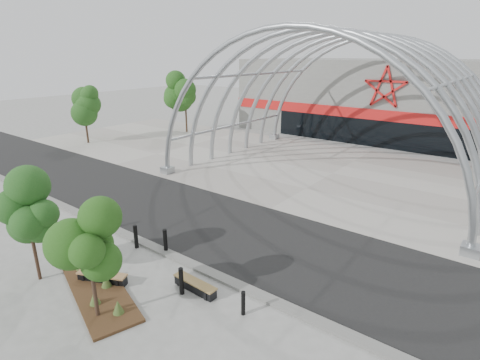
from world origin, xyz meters
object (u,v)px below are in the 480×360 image
object	(u,v)px
street_tree_1	(87,243)
bollard_2	(165,241)
bench_0	(102,278)
bench_1	(195,286)
street_tree_0	(27,211)

from	to	relation	value
street_tree_1	bollard_2	world-z (taller)	street_tree_1
bench_0	bollard_2	distance (m)	3.19
bench_1	bollard_2	bearing A→B (deg)	157.20
street_tree_0	street_tree_1	world-z (taller)	street_tree_0
street_tree_0	bollard_2	bearing A→B (deg)	61.97
street_tree_1	bench_0	bearing A→B (deg)	142.48
bench_1	bollard_2	size ratio (longest dim) A/B	1.74
bench_0	bollard_2	xyz separation A→B (m)	(0.17, 3.16, 0.36)
street_tree_0	street_tree_1	bearing A→B (deg)	1.32
bench_0	bench_1	size ratio (longest dim) A/B	1.03
bench_0	bollard_2	size ratio (longest dim) A/B	1.79
street_tree_0	bollard_2	xyz separation A→B (m)	(2.42, 4.55, -2.41)
street_tree_1	bench_1	bearing A→B (deg)	63.35
street_tree_0	bench_1	distance (m)	6.98
street_tree_1	bench_0	distance (m)	3.40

